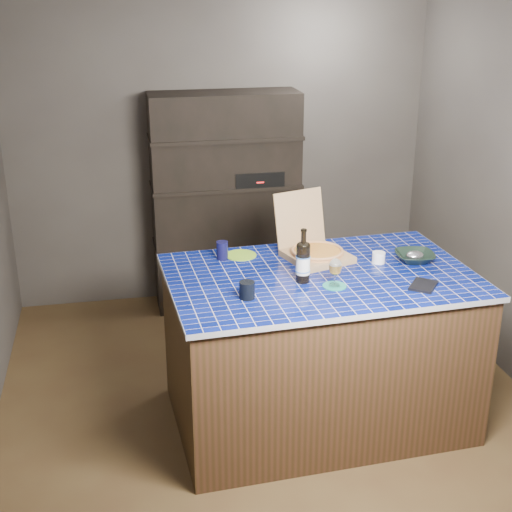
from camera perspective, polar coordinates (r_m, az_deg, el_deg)
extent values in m
plane|color=brown|center=(4.93, 0.65, -10.91)|extent=(3.50, 3.50, 0.00)
plane|color=silver|center=(4.18, 0.80, 19.54)|extent=(3.50, 3.50, 0.00)
plane|color=#514C46|center=(6.05, -2.84, 8.10)|extent=(3.50, 0.00, 3.50)
plane|color=#514C46|center=(2.85, 8.30, -7.84)|extent=(3.50, 0.00, 3.50)
cube|color=black|center=(5.94, -2.45, 4.34)|extent=(1.20, 0.40, 1.80)
cube|color=black|center=(5.87, 0.02, 6.45)|extent=(0.40, 0.32, 0.12)
cube|color=#4A2C1D|center=(4.47, 5.00, -7.53)|extent=(1.82, 1.19, 0.96)
cube|color=#051053|center=(4.25, 5.21, -1.66)|extent=(1.86, 1.24, 0.03)
cube|color=#9E7F51|center=(4.46, 4.91, -0.03)|extent=(0.44, 0.44, 0.04)
cube|color=#9E7F51|center=(4.56, 3.50, 3.07)|extent=(0.36, 0.18, 0.35)
cylinder|color=#B77C4C|center=(4.45, 4.92, 0.27)|extent=(0.33, 0.33, 0.01)
cylinder|color=maroon|center=(4.45, 4.93, 0.39)|extent=(0.29, 0.29, 0.01)
torus|color=#B77C4C|center=(4.45, 4.93, 0.44)|extent=(0.33, 0.33, 0.02)
cylinder|color=black|center=(4.09, 3.78, -0.62)|extent=(0.08, 0.08, 0.22)
ellipsoid|color=black|center=(4.05, 3.82, 0.85)|extent=(0.08, 0.08, 0.04)
cylinder|color=black|center=(4.03, 3.83, 1.56)|extent=(0.03, 0.03, 0.09)
cylinder|color=white|center=(4.10, 3.77, -0.75)|extent=(0.08, 0.08, 0.10)
cylinder|color=#3D74D1|center=(4.11, 3.76, -1.17)|extent=(0.09, 0.09, 0.01)
cylinder|color=#3D74D1|center=(4.08, 3.79, -0.06)|extent=(0.09, 0.09, 0.01)
cylinder|color=#177C69|center=(4.08, 6.30, -2.40)|extent=(0.14, 0.14, 0.01)
cylinder|color=white|center=(4.08, 6.30, -2.33)|extent=(0.06, 0.06, 0.00)
cylinder|color=white|center=(4.07, 6.32, -1.85)|extent=(0.01, 0.01, 0.07)
ellipsoid|color=white|center=(4.04, 6.37, -0.85)|extent=(0.07, 0.07, 0.10)
cylinder|color=gold|center=(4.04, 6.36, -0.97)|extent=(0.06, 0.06, 0.05)
cylinder|color=white|center=(4.03, 6.38, -0.61)|extent=(0.06, 0.06, 0.02)
cylinder|color=black|center=(3.90, -0.72, -2.74)|extent=(0.09, 0.09, 0.10)
cube|color=black|center=(4.17, 13.25, -2.30)|extent=(0.22, 0.23, 0.01)
imported|color=black|center=(4.52, 12.58, -0.08)|extent=(0.27, 0.27, 0.06)
ellipsoid|color=#B5B6C2|center=(4.51, 12.59, 0.05)|extent=(0.11, 0.09, 0.05)
cylinder|color=white|center=(4.45, 9.78, -0.12)|extent=(0.08, 0.08, 0.07)
cylinder|color=black|center=(4.44, -2.72, 0.46)|extent=(0.07, 0.07, 0.11)
cylinder|color=#7CB226|center=(4.51, -1.22, 0.07)|extent=(0.20, 0.20, 0.01)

